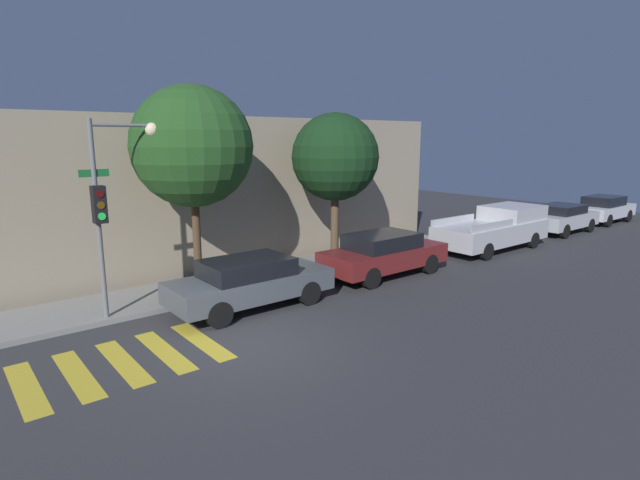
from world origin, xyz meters
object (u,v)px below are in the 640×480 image
object	(u,v)px
sedan_middle	(384,253)
tree_near_corner	(192,147)
sedan_near_corner	(250,281)
traffic_light_pole	(112,190)
sedan_far_end	(561,218)
sedan_tail_of_row	(604,209)
tree_midblock	(335,158)
pickup_truck	(496,228)

from	to	relation	value
sedan_middle	tree_near_corner	bearing A→B (deg)	160.02
sedan_near_corner	tree_near_corner	bearing A→B (deg)	104.10
traffic_light_pole	sedan_near_corner	size ratio (longest dim) A/B	1.12
traffic_light_pole	sedan_far_end	bearing A→B (deg)	-3.48
sedan_tail_of_row	tree_near_corner	xyz separation A→B (m)	(-23.14, 2.10, 3.59)
sedan_middle	tree_midblock	bearing A→B (deg)	100.73
sedan_tail_of_row	tree_near_corner	world-z (taller)	tree_near_corner
traffic_light_pole	sedan_tail_of_row	distance (m)	25.85
sedan_near_corner	sedan_far_end	world-z (taller)	sedan_far_end
traffic_light_pole	tree_near_corner	xyz separation A→B (m)	(2.55, 0.83, 1.01)
sedan_near_corner	sedan_far_end	size ratio (longest dim) A/B	1.07
sedan_far_end	sedan_near_corner	bearing A→B (deg)	180.00
pickup_truck	sedan_tail_of_row	distance (m)	10.62
sedan_near_corner	pickup_truck	distance (m)	12.00
pickup_truck	tree_midblock	distance (m)	8.05
pickup_truck	tree_near_corner	distance (m)	13.17
sedan_far_end	tree_midblock	xyz separation A→B (m)	(-12.92, 2.10, 3.18)
sedan_middle	pickup_truck	distance (m)	6.75
traffic_light_pole	sedan_middle	world-z (taller)	traffic_light_pole
traffic_light_pole	sedan_near_corner	xyz separation A→B (m)	(3.07, -1.27, -2.61)
sedan_middle	pickup_truck	xyz separation A→B (m)	(6.75, 0.00, 0.11)
traffic_light_pole	sedan_tail_of_row	bearing A→B (deg)	-2.83
sedan_near_corner	sedan_far_end	xyz separation A→B (m)	(17.76, 0.00, 0.01)
traffic_light_pole	tree_near_corner	distance (m)	2.86
tree_midblock	traffic_light_pole	bearing A→B (deg)	-174.01
sedan_tail_of_row	tree_midblock	size ratio (longest dim) A/B	0.77
traffic_light_pole	tree_midblock	bearing A→B (deg)	5.99
traffic_light_pole	tree_midblock	xyz separation A→B (m)	(7.92, 0.83, 0.58)
tree_near_corner	sedan_middle	bearing A→B (deg)	-19.98
pickup_truck	sedan_far_end	world-z (taller)	pickup_truck
tree_near_corner	tree_midblock	bearing A→B (deg)	-0.00
traffic_light_pole	sedan_far_end	world-z (taller)	traffic_light_pole
sedan_near_corner	traffic_light_pole	bearing A→B (deg)	157.59
traffic_light_pole	tree_near_corner	bearing A→B (deg)	18.07
sedan_middle	tree_midblock	distance (m)	3.81
sedan_middle	pickup_truck	size ratio (longest dim) A/B	0.82
sedan_middle	tree_near_corner	xyz separation A→B (m)	(-5.77, 2.10, 3.59)
sedan_middle	tree_near_corner	size ratio (longest dim) A/B	0.75
sedan_tail_of_row	sedan_far_end	bearing A→B (deg)	180.00
sedan_tail_of_row	traffic_light_pole	bearing A→B (deg)	177.17
sedan_tail_of_row	sedan_middle	bearing A→B (deg)	180.00
sedan_near_corner	pickup_truck	size ratio (longest dim) A/B	0.81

